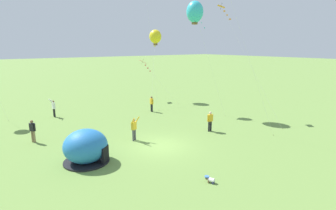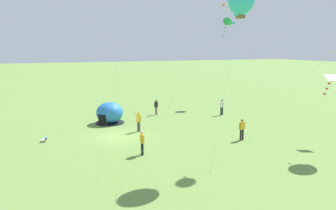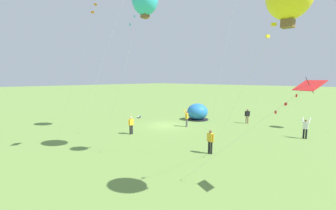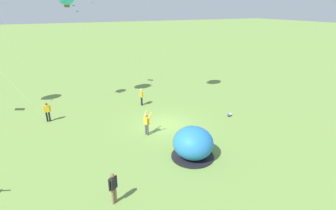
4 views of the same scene
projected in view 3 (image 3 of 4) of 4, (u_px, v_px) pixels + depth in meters
The scene contains 9 objects.
ground_plane at pixel (167, 125), 25.55m from camera, with size 300.00×300.00×0.00m, color olive.
popup_tent at pixel (197, 112), 28.88m from camera, with size 2.81×2.81×2.10m.
toddler_crawling at pixel (139, 117), 30.06m from camera, with size 0.38×0.55×0.32m.
person_watching_sky at pixel (210, 140), 15.86m from camera, with size 0.26×0.59×1.72m.
person_center_field at pixel (247, 115), 26.50m from camera, with size 0.41×0.51×1.72m.
person_arms_raised at pixel (305, 128), 19.85m from camera, with size 0.50×0.68×1.89m.
person_flying_kite at pixel (187, 118), 24.72m from camera, with size 0.71×0.61×1.89m.
person_with_toddler at pixel (131, 124), 21.41m from camera, with size 0.59×0.29×1.72m.
kite_red at pixel (303, 90), 9.22m from camera, with size 2.52×5.73×5.40m.
Camera 3 is at (18.36, 17.10, 5.35)m, focal length 24.00 mm.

